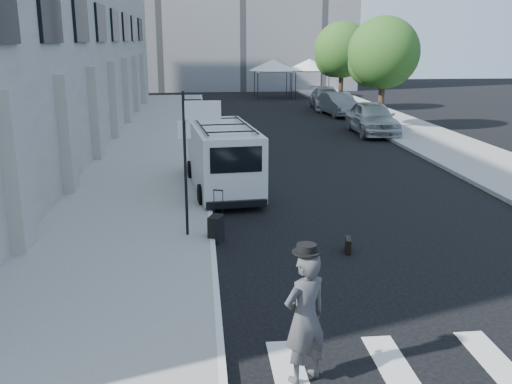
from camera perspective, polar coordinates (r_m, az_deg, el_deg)
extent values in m
plane|color=black|center=(11.52, 6.14, -9.74)|extent=(120.00, 120.00, 0.00)
cube|color=gray|center=(26.72, -9.97, 4.60)|extent=(4.50, 48.00, 0.15)
cube|color=gray|center=(32.59, 14.61, 6.19)|extent=(4.00, 56.00, 0.15)
cylinder|color=black|center=(13.74, -7.08, 2.69)|extent=(0.07, 0.07, 3.50)
cube|color=white|center=(13.60, -7.20, 6.20)|extent=(0.30, 0.03, 0.42)
cube|color=white|center=(13.52, -5.34, 8.13)|extent=(0.85, 0.06, 0.45)
cylinder|color=black|center=(31.97, 12.39, 8.56)|extent=(0.32, 0.32, 2.80)
sphere|color=#295019|center=(31.79, 12.67, 13.45)|extent=(3.80, 3.80, 3.80)
sphere|color=#295019|center=(32.26, 11.58, 12.51)|extent=(2.66, 2.66, 2.66)
cylinder|color=black|center=(40.58, 8.47, 10.05)|extent=(0.32, 0.32, 2.80)
sphere|color=#295019|center=(40.45, 8.62, 13.90)|extent=(3.80, 3.80, 3.80)
sphere|color=#295019|center=(40.95, 7.82, 13.15)|extent=(2.66, 2.66, 2.66)
cylinder|color=black|center=(47.22, 0.18, 10.52)|extent=(0.06, 0.06, 2.20)
cylinder|color=black|center=(47.59, 3.60, 10.53)|extent=(0.06, 0.06, 2.20)
cylinder|color=black|center=(50.00, -0.15, 10.77)|extent=(0.06, 0.06, 2.20)
cylinder|color=black|center=(50.35, 3.08, 10.78)|extent=(0.06, 0.06, 2.20)
cube|color=white|center=(48.69, 1.69, 12.01)|extent=(3.00, 3.00, 0.12)
cone|color=white|center=(48.67, 1.69, 12.60)|extent=(4.00, 4.00, 0.90)
cylinder|color=black|center=(48.15, 3.98, 10.58)|extent=(0.06, 0.06, 2.20)
cylinder|color=black|center=(48.69, 7.28, 10.54)|extent=(0.06, 0.06, 2.20)
cylinder|color=black|center=(50.90, 3.45, 10.82)|extent=(0.06, 0.06, 2.20)
cylinder|color=black|center=(51.42, 6.58, 10.80)|extent=(0.06, 0.06, 2.20)
cube|color=white|center=(49.70, 5.36, 12.01)|extent=(3.00, 3.00, 0.12)
cone|color=white|center=(49.67, 5.37, 12.59)|extent=(4.00, 4.00, 0.90)
imported|color=#3D3D3F|center=(8.29, 4.91, -12.45)|extent=(0.86, 0.76, 1.98)
cube|color=black|center=(13.51, 9.20, -5.27)|extent=(0.21, 0.46, 0.34)
cube|color=black|center=(13.96, -4.02, -3.71)|extent=(0.43, 0.53, 0.66)
cylinder|color=black|center=(14.01, -4.23, -1.01)|extent=(0.02, 0.02, 0.63)
cylinder|color=black|center=(13.93, -3.34, -1.08)|extent=(0.02, 0.02, 0.63)
cube|color=black|center=(13.89, -3.80, 0.18)|extent=(0.25, 0.12, 0.03)
cube|color=silver|center=(18.38, -3.30, 3.57)|extent=(2.34, 5.13, 1.93)
cube|color=silver|center=(21.11, -4.36, 3.73)|extent=(1.82, 1.00, 1.01)
cube|color=black|center=(15.92, -2.01, 3.25)|extent=(1.47, 0.22, 0.74)
cylinder|color=black|center=(20.15, -6.45, 2.14)|extent=(0.33, 0.72, 0.70)
cylinder|color=black|center=(20.37, -1.55, 2.38)|extent=(0.33, 0.72, 0.70)
cylinder|color=black|center=(16.87, -5.36, -0.37)|extent=(0.33, 0.72, 0.70)
cylinder|color=black|center=(17.13, 0.45, -0.06)|extent=(0.33, 0.72, 0.70)
imported|color=#AFB2B8|center=(30.55, 11.54, 7.28)|extent=(2.15, 5.05, 1.70)
imported|color=#5A5E62|center=(37.84, 8.24, 8.70)|extent=(2.04, 4.61, 1.47)
imported|color=#999CA1|center=(41.28, 7.05, 9.25)|extent=(2.44, 5.21, 1.47)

